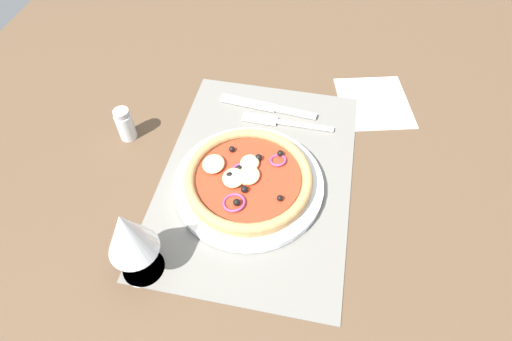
{
  "coord_description": "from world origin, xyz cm",
  "views": [
    {
      "loc": [
        -44.22,
        -8.7,
        59.45
      ],
      "look_at": [
        -0.82,
        0.0,
        2.76
      ],
      "focal_mm": 29.41,
      "sensor_mm": 36.0,
      "label": 1
    }
  ],
  "objects_px": {
    "wine_glass": "(128,235)",
    "fork": "(282,122)",
    "napkin": "(374,102)",
    "pizza": "(248,178)",
    "knife": "(267,107)",
    "pepper_shaker": "(125,124)",
    "plate": "(249,184)"
  },
  "relations": [
    {
      "from": "pizza",
      "to": "fork",
      "type": "relative_size",
      "value": 1.21
    },
    {
      "from": "fork",
      "to": "pizza",
      "type": "bearing_deg",
      "value": 78.72
    },
    {
      "from": "pepper_shaker",
      "to": "napkin",
      "type": "bearing_deg",
      "value": -67.83
    },
    {
      "from": "plate",
      "to": "napkin",
      "type": "xyz_separation_m",
      "value": [
        0.26,
        -0.21,
        -0.01
      ]
    },
    {
      "from": "wine_glass",
      "to": "napkin",
      "type": "distance_m",
      "value": 0.56
    },
    {
      "from": "pizza",
      "to": "napkin",
      "type": "height_order",
      "value": "pizza"
    },
    {
      "from": "fork",
      "to": "wine_glass",
      "type": "relative_size",
      "value": 1.21
    },
    {
      "from": "knife",
      "to": "wine_glass",
      "type": "distance_m",
      "value": 0.41
    },
    {
      "from": "plate",
      "to": "pepper_shaker",
      "type": "bearing_deg",
      "value": 73.51
    },
    {
      "from": "knife",
      "to": "wine_glass",
      "type": "height_order",
      "value": "wine_glass"
    },
    {
      "from": "knife",
      "to": "pizza",
      "type": "bearing_deg",
      "value": 96.46
    },
    {
      "from": "wine_glass",
      "to": "fork",
      "type": "bearing_deg",
      "value": -24.84
    },
    {
      "from": "fork",
      "to": "knife",
      "type": "xyz_separation_m",
      "value": [
        0.04,
        0.04,
        0.0
      ]
    },
    {
      "from": "pizza",
      "to": "pepper_shaker",
      "type": "xyz_separation_m",
      "value": [
        0.07,
        0.25,
        0.0
      ]
    },
    {
      "from": "pizza",
      "to": "knife",
      "type": "height_order",
      "value": "pizza"
    },
    {
      "from": "knife",
      "to": "pepper_shaker",
      "type": "xyz_separation_m",
      "value": [
        -0.13,
        0.25,
        0.03
      ]
    },
    {
      "from": "plate",
      "to": "fork",
      "type": "xyz_separation_m",
      "value": [
        0.16,
        -0.03,
        -0.0
      ]
    },
    {
      "from": "napkin",
      "to": "knife",
      "type": "bearing_deg",
      "value": 106.02
    },
    {
      "from": "wine_glass",
      "to": "pepper_shaker",
      "type": "relative_size",
      "value": 2.22
    },
    {
      "from": "fork",
      "to": "pepper_shaker",
      "type": "xyz_separation_m",
      "value": [
        -0.09,
        0.28,
        0.03
      ]
    },
    {
      "from": "pizza",
      "to": "napkin",
      "type": "relative_size",
      "value": 1.4
    },
    {
      "from": "wine_glass",
      "to": "pepper_shaker",
      "type": "xyz_separation_m",
      "value": [
        0.25,
        0.13,
        -0.07
      ]
    },
    {
      "from": "napkin",
      "to": "pizza",
      "type": "bearing_deg",
      "value": 141.29
    },
    {
      "from": "plate",
      "to": "knife",
      "type": "xyz_separation_m",
      "value": [
        0.2,
        0.01,
        -0.0
      ]
    },
    {
      "from": "pizza",
      "to": "knife",
      "type": "xyz_separation_m",
      "value": [
        0.2,
        0.0,
        -0.02
      ]
    },
    {
      "from": "pepper_shaker",
      "to": "pizza",
      "type": "bearing_deg",
      "value": -106.54
    },
    {
      "from": "knife",
      "to": "plate",
      "type": "bearing_deg",
      "value": 96.8
    },
    {
      "from": "plate",
      "to": "fork",
      "type": "relative_size",
      "value": 1.43
    },
    {
      "from": "napkin",
      "to": "plate",
      "type": "bearing_deg",
      "value": 141.46
    },
    {
      "from": "knife",
      "to": "napkin",
      "type": "distance_m",
      "value": 0.22
    },
    {
      "from": "plate",
      "to": "wine_glass",
      "type": "bearing_deg",
      "value": 144.8
    },
    {
      "from": "pepper_shaker",
      "to": "plate",
      "type": "bearing_deg",
      "value": -106.49
    }
  ]
}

